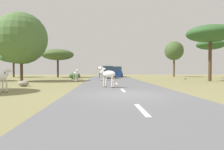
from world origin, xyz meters
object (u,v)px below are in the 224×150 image
object	(u,v)px
zebra_3	(76,74)
tree_6	(174,51)
zebra_0	(102,73)
car_0	(106,73)
zebra_1	(2,78)
tree_5	(14,58)
rock_0	(23,84)
tree_1	(210,34)
car_1	(117,72)
tree_2	(21,38)
zebra_2	(108,74)
rock_3	(185,78)
tree_3	(211,45)
tree_4	(58,55)
bush_1	(75,76)

from	to	relation	value
zebra_3	tree_6	bearing A→B (deg)	52.77
zebra_0	car_0	world-z (taller)	car_0
zebra_1	car_0	world-z (taller)	car_0
car_0	tree_5	distance (m)	16.61
tree_6	rock_0	xyz separation A→B (m)	(-18.59, -20.66, -4.39)
zebra_0	tree_5	xyz separation A→B (m)	(-14.89, 12.25, 2.33)
tree_1	tree_5	distance (m)	30.00
zebra_1	car_0	xyz separation A→B (m)	(6.02, 18.88, 0.03)
car_0	car_1	xyz separation A→B (m)	(1.80, 4.94, 0.00)
tree_2	rock_0	distance (m)	8.78
zebra_2	rock_3	world-z (taller)	zebra_2
zebra_2	car_0	bearing A→B (deg)	35.73
zebra_0	zebra_3	size ratio (longest dim) A/B	1.02
tree_1	tree_3	xyz separation A→B (m)	(4.32, 8.21, -0.24)
car_0	tree_6	distance (m)	14.09
car_0	tree_3	bearing A→B (deg)	177.63
zebra_3	tree_6	distance (m)	21.78
tree_1	rock_0	size ratio (longest dim) A/B	7.43
zebra_1	rock_0	distance (m)	4.49
zebra_2	tree_3	bearing A→B (deg)	-7.36
zebra_2	rock_0	size ratio (longest dim) A/B	1.81
zebra_0	rock_0	distance (m)	9.62
zebra_2	tree_4	xyz separation A→B (m)	(-7.68, 20.10, 2.75)
zebra_0	car_0	distance (m)	6.90
zebra_1	zebra_2	xyz separation A→B (m)	(5.87, 2.61, 0.12)
rock_3	tree_6	bearing A→B (deg)	79.28
zebra_0	tree_4	distance (m)	13.19
tree_2	tree_6	distance (m)	25.38
car_0	tree_5	bearing A→B (deg)	-22.28
tree_4	rock_0	bearing A→B (deg)	-85.87
zebra_2	car_1	distance (m)	21.31
tree_4	tree_6	xyz separation A→B (m)	(19.91, 2.38, 0.92)
tree_6	rock_3	size ratio (longest dim) A/B	15.96
zebra_0	tree_1	bearing A→B (deg)	-173.93
zebra_0	tree_2	bearing A→B (deg)	15.20
bush_1	car_1	bearing A→B (deg)	50.17
zebra_1	bush_1	distance (m)	16.64
tree_4	car_0	bearing A→B (deg)	-26.04
zebra_0	tree_3	world-z (taller)	tree_3
tree_5	bush_1	world-z (taller)	tree_5
tree_1	tree_6	xyz separation A→B (m)	(0.84, 14.21, -0.56)
zebra_0	zebra_3	world-z (taller)	zebra_0
tree_5	rock_3	world-z (taller)	tree_5
zebra_0	rock_3	world-z (taller)	zebra_0
tree_2	tree_3	size ratio (longest dim) A/B	1.30
car_1	tree_4	world-z (taller)	tree_4
tree_4	rock_3	xyz separation A→B (m)	(18.06, -7.40, -3.57)
car_0	bush_1	world-z (taller)	car_0
car_1	tree_3	distance (m)	15.11
zebra_2	tree_4	distance (m)	21.69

